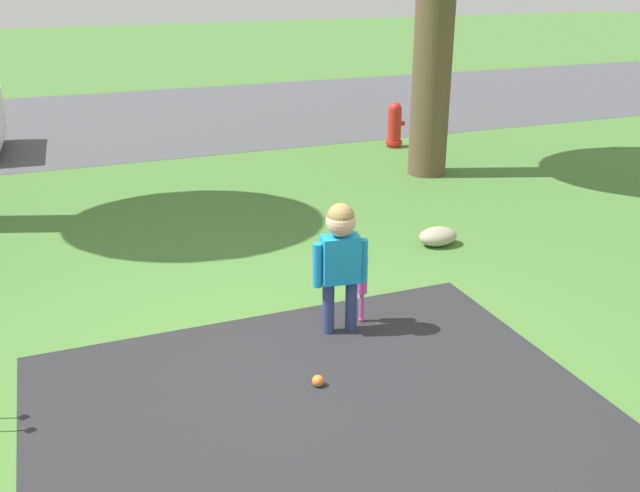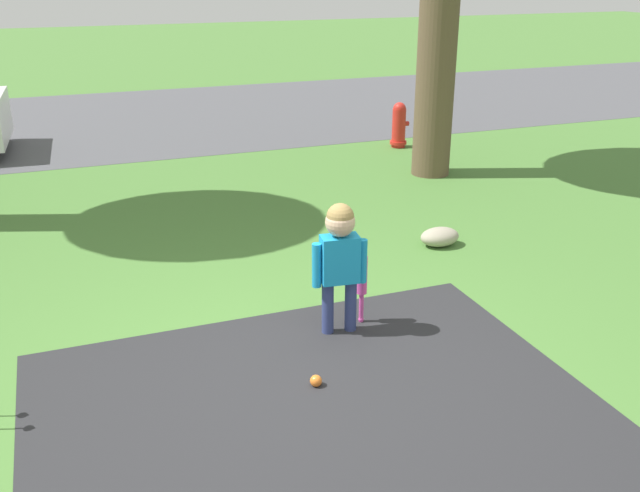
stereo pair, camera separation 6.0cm
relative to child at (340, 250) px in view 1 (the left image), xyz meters
The scene contains 7 objects.
ground_plane 1.01m from the child, 134.34° to the right, with size 60.00×60.00×0.00m, color #477533.
street_strip 8.50m from the child, 93.66° to the left, with size 40.00×6.00×0.01m.
child is the anchor object (origin of this frame).
baseball_bat 0.36m from the child, 19.69° to the left, with size 0.08×0.08×0.58m.
sports_ball 0.98m from the child, 123.40° to the right, with size 0.08×0.08×0.08m.
fire_hydrant 5.82m from the child, 59.14° to the left, with size 0.28×0.25×0.66m.
edging_rock 2.08m from the child, 38.82° to the left, with size 0.39×0.27×0.18m.
Camera 1 is at (-1.31, -3.77, 2.55)m, focal length 40.00 mm.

